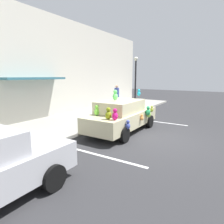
# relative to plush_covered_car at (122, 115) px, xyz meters

# --- Properties ---
(ground_plane) EXTENTS (60.00, 60.00, 0.00)m
(ground_plane) POSITION_rel_plush_covered_car_xyz_m (-0.16, -1.72, -0.80)
(ground_plane) COLOR #2D2D30
(sidewalk) EXTENTS (24.00, 4.00, 0.15)m
(sidewalk) POSITION_rel_plush_covered_car_xyz_m (-0.16, 3.28, -0.73)
(sidewalk) COLOR gray
(sidewalk) RESTS_ON ground
(storefront_building) EXTENTS (24.00, 1.25, 6.40)m
(storefront_building) POSITION_rel_plush_covered_car_xyz_m (-0.17, 5.42, 2.39)
(storefront_building) COLOR beige
(storefront_building) RESTS_ON ground
(parking_stripe_front) EXTENTS (0.12, 3.60, 0.01)m
(parking_stripe_front) POSITION_rel_plush_covered_car_xyz_m (2.87, -0.72, -0.80)
(parking_stripe_front) COLOR silver
(parking_stripe_front) RESTS_ON ground
(parking_stripe_rear) EXTENTS (0.12, 3.60, 0.01)m
(parking_stripe_rear) POSITION_rel_plush_covered_car_xyz_m (-2.94, -0.72, -0.80)
(parking_stripe_rear) COLOR silver
(parking_stripe_rear) RESTS_ON ground
(plush_covered_car) EXTENTS (4.51, 2.06, 2.05)m
(plush_covered_car) POSITION_rel_plush_covered_car_xyz_m (0.00, 0.00, 0.00)
(plush_covered_car) COLOR beige
(plush_covered_car) RESTS_ON ground
(teddy_bear_on_sidewalk) EXTENTS (0.32, 0.27, 0.62)m
(teddy_bear_on_sidewalk) POSITION_rel_plush_covered_car_xyz_m (1.03, 2.09, -0.37)
(teddy_bear_on_sidewalk) COLOR #9E723D
(teddy_bear_on_sidewalk) RESTS_ON sidewalk
(street_lamp_post) EXTENTS (0.28, 0.28, 3.90)m
(street_lamp_post) POSITION_rel_plush_covered_car_xyz_m (5.21, 1.78, 1.74)
(street_lamp_post) COLOR black
(street_lamp_post) RESTS_ON sidewalk
(pedestrian_walking_past) EXTENTS (0.39, 0.39, 1.81)m
(pedestrian_walking_past) POSITION_rel_plush_covered_car_xyz_m (5.53, 3.58, 0.18)
(pedestrian_walking_past) COLOR #39489B
(pedestrian_walking_past) RESTS_ON sidewalk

